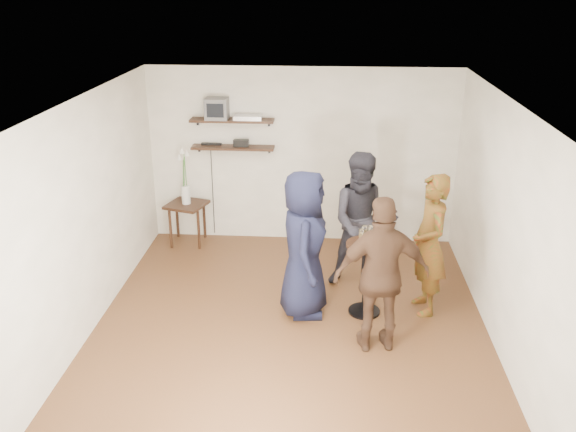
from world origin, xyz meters
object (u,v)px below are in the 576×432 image
object	(u,v)px
radio	(241,143)
person_navy	(304,244)
drinks_table	(366,269)
person_dark	(363,221)
side_table	(187,210)
dvd_deck	(248,117)
person_plaid	(429,245)
crt_monitor	(217,108)
person_brown	(382,276)

from	to	relation	value
radio	person_navy	world-z (taller)	person_navy
drinks_table	person_dark	size ratio (longest dim) A/B	0.51
person_dark	person_navy	size ratio (longest dim) A/B	1.00
side_table	person_dark	world-z (taller)	person_dark
radio	drinks_table	xyz separation A→B (m)	(1.74, -2.06, -0.94)
dvd_deck	person_dark	distance (m)	2.32
person_dark	person_navy	bearing A→B (deg)	-134.45
dvd_deck	person_plaid	xyz separation A→B (m)	(2.35, -1.95, -1.04)
dvd_deck	person_navy	world-z (taller)	dvd_deck
side_table	person_dark	size ratio (longest dim) A/B	0.37
crt_monitor	person_brown	world-z (taller)	crt_monitor
radio	person_plaid	xyz separation A→B (m)	(2.47, -1.95, -0.66)
side_table	person_plaid	size ratio (longest dim) A/B	0.38
person_plaid	dvd_deck	bearing A→B (deg)	-138.79
radio	person_navy	xyz separation A→B (m)	(1.01, -2.09, -0.63)
crt_monitor	radio	world-z (taller)	crt_monitor
side_table	person_dark	bearing A→B (deg)	-24.44
crt_monitor	person_brown	xyz separation A→B (m)	(2.19, -2.79, -1.15)
dvd_deck	person_plaid	bearing A→B (deg)	-39.60
person_brown	side_table	bearing A→B (deg)	-53.21
drinks_table	person_navy	xyz separation A→B (m)	(-0.73, -0.03, 0.30)
dvd_deck	person_dark	xyz separation A→B (m)	(1.62, -1.33, -1.01)
person_plaid	person_dark	xyz separation A→B (m)	(-0.74, 0.61, 0.03)
person_brown	dvd_deck	bearing A→B (deg)	-66.84
radio	person_dark	xyz separation A→B (m)	(1.73, -1.33, -0.63)
crt_monitor	side_table	xyz separation A→B (m)	(-0.49, -0.18, -1.49)
radio	person_navy	bearing A→B (deg)	-64.20
side_table	dvd_deck	bearing A→B (deg)	10.66
crt_monitor	dvd_deck	size ratio (longest dim) A/B	0.80
dvd_deck	person_dark	bearing A→B (deg)	-39.49
person_plaid	person_brown	bearing A→B (deg)	-45.16
crt_monitor	person_dark	world-z (taller)	crt_monitor
person_plaid	person_brown	xyz separation A→B (m)	(-0.61, -0.84, 0.01)
drinks_table	person_navy	distance (m)	0.79
dvd_deck	side_table	world-z (taller)	dvd_deck
drinks_table	radio	bearing A→B (deg)	130.18
crt_monitor	radio	distance (m)	0.60
person_dark	person_brown	distance (m)	1.46
crt_monitor	person_navy	bearing A→B (deg)	-57.32
person_dark	drinks_table	bearing A→B (deg)	-90.00
person_plaid	person_dark	distance (m)	0.96
radio	person_plaid	distance (m)	3.21
crt_monitor	drinks_table	bearing A→B (deg)	-44.86
dvd_deck	side_table	distance (m)	1.67
dvd_deck	person_navy	xyz separation A→B (m)	(0.90, -2.09, -1.01)
person_dark	person_brown	size ratio (longest dim) A/B	1.02
crt_monitor	person_plaid	bearing A→B (deg)	-34.85
person_plaid	person_brown	size ratio (longest dim) A/B	0.99
radio	person_plaid	bearing A→B (deg)	-38.30
dvd_deck	drinks_table	bearing A→B (deg)	-51.69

